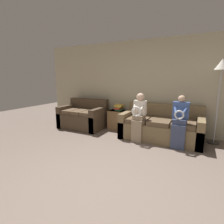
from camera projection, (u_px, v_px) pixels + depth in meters
ground_plane at (101, 193)px, 2.34m from camera, size 14.00×14.00×0.00m
wall_back at (157, 87)px, 4.79m from camera, size 7.35×0.06×2.55m
couch_main at (161, 127)px, 4.40m from camera, size 1.93×0.99×0.84m
couch_side at (83, 117)px, 5.39m from camera, size 1.33×0.89×0.86m
child_left_seated at (139, 115)px, 4.17m from camera, size 0.30×0.38×1.16m
child_right_seated at (180, 120)px, 3.77m from camera, size 0.34×0.37×1.14m
side_shelf at (119, 120)px, 5.21m from camera, size 0.60×0.43×0.57m
book_stack at (119, 107)px, 5.13m from camera, size 0.23×0.31×0.18m
floor_lamp at (221, 73)px, 3.81m from camera, size 0.31×0.31×1.92m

